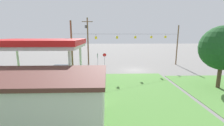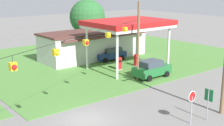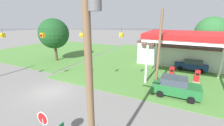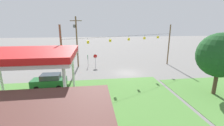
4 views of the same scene
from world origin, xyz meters
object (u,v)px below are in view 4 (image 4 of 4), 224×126
Objects in this scene: utility_pole_main at (77,39)px; tree_west_verge at (220,55)px; fuel_pump_far at (16,101)px; stop_sign_roadside at (95,58)px; gas_station_canopy at (24,56)px; car_at_pumps_front at (50,81)px; fuel_pump_near at (45,99)px; route_sign at (88,58)px.

tree_west_verge is (-17.45, 14.84, -0.62)m from utility_pole_main.
fuel_pump_far is 0.61× the size of stop_sign_roadside.
gas_station_canopy reaches higher than car_at_pumps_front.
route_sign is (-4.04, -15.02, 0.99)m from fuel_pump_near.
stop_sign_roadside is 0.26× the size of utility_pole_main.
gas_station_canopy is 1.28× the size of tree_west_verge.
tree_west_verge reaches higher than fuel_pump_far.
gas_station_canopy is at bearing 70.02° from route_sign.
utility_pole_main is at bearing -103.08° from gas_station_canopy.
tree_west_verge is (-15.47, 14.88, 3.11)m from route_sign.
utility_pole_main is (1.98, 0.04, 3.73)m from route_sign.
route_sign is 0.32× the size of tree_west_verge.
route_sign is at bearing -114.60° from fuel_pump_far.
utility_pole_main is at bearing -40.38° from tree_west_verge.
route_sign is at bearing -109.98° from gas_station_canopy.
fuel_pump_far is 5.09m from car_at_pumps_front.
car_at_pumps_front is at bearing -122.05° from stop_sign_roadside.
tree_west_verge is (-19.51, -0.14, 4.10)m from fuel_pump_near.
gas_station_canopy is at bearing 81.56° from car_at_pumps_front.
fuel_pump_near is 19.94m from tree_west_verge.
fuel_pump_far is 16.44m from utility_pole_main.
fuel_pump_far is at bearing -0.07° from gas_station_canopy.
fuel_pump_far is at bearing -119.76° from stop_sign_roadside.
car_at_pumps_front is 0.59× the size of tree_west_verge.
route_sign is (-5.46, -15.02, -3.59)m from gas_station_canopy.
gas_station_canopy is 20.93m from tree_west_verge.
utility_pole_main is 22.91m from tree_west_verge.
tree_west_verge reaches higher than car_at_pumps_front.
tree_west_verge is (-13.95, 14.54, 3.00)m from stop_sign_roadside.
gas_station_canopy reaches higher than fuel_pump_near.
gas_station_canopy is at bearing 0.07° from fuel_pump_near.
tree_west_verge is at bearing -179.62° from gas_station_canopy.
tree_west_verge is (-20.24, 4.49, 3.83)m from car_at_pumps_front.
utility_pole_main is at bearing 175.07° from stop_sign_roadside.
stop_sign_roadside is (-8.39, -14.67, 1.09)m from fuel_pump_far.
stop_sign_roadside is at bearing 175.07° from utility_pole_main.
car_at_pumps_front is (-2.10, -4.63, 0.27)m from fuel_pump_far.
utility_pole_main is 1.31× the size of tree_west_verge.
gas_station_canopy is at bearing 0.38° from tree_west_verge.
fuel_pump_far is 22.72m from tree_west_verge.
route_sign is (-6.88, -15.02, 0.99)m from fuel_pump_far.
route_sign is 4.22m from utility_pole_main.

